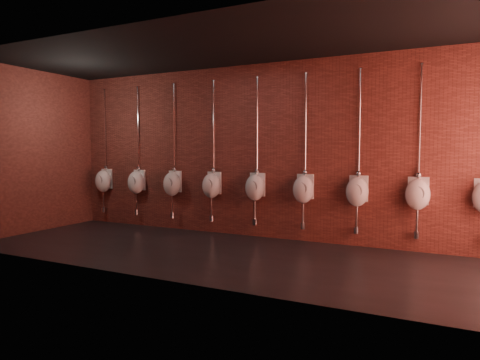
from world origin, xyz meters
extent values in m
plane|color=black|center=(0.00, 0.00, 0.00)|extent=(8.50, 8.50, 0.00)
cube|color=black|center=(0.00, 0.00, 3.20)|extent=(8.50, 3.00, 0.04)
cube|color=brown|center=(0.00, 1.50, 1.60)|extent=(8.50, 0.04, 3.20)
cube|color=brown|center=(0.00, -1.50, 1.60)|extent=(8.50, 0.04, 3.20)
cube|color=brown|center=(-4.25, 0.00, 1.60)|extent=(0.04, 3.00, 3.20)
ellipsoid|color=white|center=(-3.77, 1.36, 0.93)|extent=(0.40, 0.36, 0.49)
cube|color=white|center=(-3.77, 1.48, 0.98)|extent=(0.32, 0.08, 0.44)
cylinder|color=#959595|center=(-3.77, 1.24, 0.96)|extent=(0.21, 0.05, 0.21)
cylinder|color=silver|center=(-3.77, 1.46, 2.06)|extent=(0.03, 0.03, 1.77)
sphere|color=silver|center=(-3.77, 1.45, 1.24)|extent=(0.09, 0.09, 0.09)
cylinder|color=silver|center=(-3.77, 1.46, 2.95)|extent=(0.06, 0.06, 0.01)
cylinder|color=silver|center=(-3.77, 1.36, 0.56)|extent=(0.03, 0.03, 0.39)
cylinder|color=silver|center=(-3.77, 1.36, 0.30)|extent=(0.09, 0.09, 0.12)
cylinder|color=silver|center=(-3.77, 1.44, 0.30)|extent=(0.03, 0.16, 0.03)
ellipsoid|color=white|center=(-2.85, 1.36, 0.93)|extent=(0.40, 0.36, 0.49)
cube|color=white|center=(-2.85, 1.48, 0.98)|extent=(0.32, 0.08, 0.44)
cylinder|color=#959595|center=(-2.85, 1.24, 0.96)|extent=(0.21, 0.05, 0.21)
cylinder|color=silver|center=(-2.85, 1.46, 2.06)|extent=(0.03, 0.03, 1.77)
sphere|color=silver|center=(-2.85, 1.45, 1.24)|extent=(0.09, 0.09, 0.09)
cylinder|color=silver|center=(-2.85, 1.46, 2.95)|extent=(0.06, 0.06, 0.01)
cylinder|color=silver|center=(-2.85, 1.36, 0.56)|extent=(0.03, 0.03, 0.39)
cylinder|color=silver|center=(-2.85, 1.36, 0.30)|extent=(0.09, 0.09, 0.12)
cylinder|color=silver|center=(-2.85, 1.44, 0.30)|extent=(0.03, 0.16, 0.03)
ellipsoid|color=white|center=(-1.92, 1.36, 0.93)|extent=(0.40, 0.36, 0.49)
cube|color=white|center=(-1.92, 1.48, 0.98)|extent=(0.32, 0.08, 0.44)
cylinder|color=#959595|center=(-1.92, 1.24, 0.96)|extent=(0.21, 0.05, 0.21)
cylinder|color=silver|center=(-1.92, 1.46, 2.06)|extent=(0.03, 0.03, 1.77)
sphere|color=silver|center=(-1.92, 1.45, 1.24)|extent=(0.09, 0.09, 0.09)
cylinder|color=silver|center=(-1.92, 1.46, 2.95)|extent=(0.06, 0.06, 0.01)
cylinder|color=silver|center=(-1.92, 1.36, 0.56)|extent=(0.03, 0.03, 0.39)
cylinder|color=silver|center=(-1.92, 1.36, 0.30)|extent=(0.09, 0.09, 0.12)
cylinder|color=silver|center=(-1.92, 1.44, 0.30)|extent=(0.03, 0.16, 0.03)
ellipsoid|color=white|center=(-1.00, 1.36, 0.93)|extent=(0.40, 0.36, 0.49)
cube|color=white|center=(-1.00, 1.48, 0.98)|extent=(0.32, 0.08, 0.44)
cylinder|color=#959595|center=(-1.00, 1.24, 0.96)|extent=(0.21, 0.05, 0.21)
cylinder|color=silver|center=(-1.00, 1.46, 2.06)|extent=(0.03, 0.03, 1.77)
sphere|color=silver|center=(-1.00, 1.45, 1.24)|extent=(0.09, 0.09, 0.09)
cylinder|color=silver|center=(-1.00, 1.46, 2.95)|extent=(0.06, 0.06, 0.01)
cylinder|color=silver|center=(-1.00, 1.36, 0.56)|extent=(0.03, 0.03, 0.39)
cylinder|color=silver|center=(-1.00, 1.36, 0.30)|extent=(0.09, 0.09, 0.12)
cylinder|color=silver|center=(-1.00, 1.44, 0.30)|extent=(0.03, 0.16, 0.03)
ellipsoid|color=white|center=(-0.07, 1.36, 0.93)|extent=(0.40, 0.36, 0.49)
cube|color=white|center=(-0.07, 1.48, 0.98)|extent=(0.32, 0.08, 0.44)
cylinder|color=#959595|center=(-0.07, 1.24, 0.96)|extent=(0.21, 0.05, 0.21)
cylinder|color=silver|center=(-0.07, 1.46, 2.06)|extent=(0.03, 0.03, 1.77)
sphere|color=silver|center=(-0.07, 1.45, 1.24)|extent=(0.09, 0.09, 0.09)
cylinder|color=silver|center=(-0.07, 1.46, 2.95)|extent=(0.06, 0.06, 0.01)
cylinder|color=silver|center=(-0.07, 1.36, 0.56)|extent=(0.03, 0.03, 0.39)
cylinder|color=silver|center=(-0.07, 1.36, 0.30)|extent=(0.09, 0.09, 0.12)
cylinder|color=silver|center=(-0.07, 1.44, 0.30)|extent=(0.03, 0.16, 0.03)
ellipsoid|color=white|center=(0.85, 1.36, 0.93)|extent=(0.40, 0.36, 0.49)
cube|color=white|center=(0.85, 1.48, 0.98)|extent=(0.32, 0.08, 0.44)
cylinder|color=#959595|center=(0.85, 1.24, 0.96)|extent=(0.21, 0.05, 0.21)
cylinder|color=silver|center=(0.85, 1.46, 2.06)|extent=(0.03, 0.03, 1.77)
sphere|color=silver|center=(0.85, 1.45, 1.24)|extent=(0.09, 0.09, 0.09)
cylinder|color=silver|center=(0.85, 1.46, 2.95)|extent=(0.06, 0.06, 0.01)
cylinder|color=silver|center=(0.85, 1.36, 0.56)|extent=(0.03, 0.03, 0.39)
cylinder|color=silver|center=(0.85, 1.36, 0.30)|extent=(0.09, 0.09, 0.12)
cylinder|color=silver|center=(0.85, 1.44, 0.30)|extent=(0.03, 0.16, 0.03)
ellipsoid|color=white|center=(1.77, 1.36, 0.93)|extent=(0.40, 0.36, 0.49)
cube|color=white|center=(1.77, 1.48, 0.98)|extent=(0.32, 0.08, 0.44)
cylinder|color=#959595|center=(1.77, 1.24, 0.96)|extent=(0.21, 0.05, 0.21)
cylinder|color=silver|center=(1.77, 1.46, 2.06)|extent=(0.03, 0.03, 1.77)
sphere|color=silver|center=(1.77, 1.45, 1.24)|extent=(0.09, 0.09, 0.09)
cylinder|color=silver|center=(1.77, 1.46, 2.95)|extent=(0.06, 0.06, 0.01)
cylinder|color=silver|center=(1.77, 1.36, 0.56)|extent=(0.03, 0.03, 0.39)
cylinder|color=silver|center=(1.77, 1.36, 0.30)|extent=(0.09, 0.09, 0.12)
cylinder|color=silver|center=(1.77, 1.44, 0.30)|extent=(0.03, 0.16, 0.03)
ellipsoid|color=white|center=(2.70, 1.36, 0.93)|extent=(0.40, 0.36, 0.49)
cube|color=white|center=(2.70, 1.48, 0.98)|extent=(0.32, 0.08, 0.44)
cylinder|color=#959595|center=(2.70, 1.24, 0.96)|extent=(0.21, 0.05, 0.21)
cylinder|color=silver|center=(2.70, 1.46, 2.06)|extent=(0.03, 0.03, 1.77)
sphere|color=silver|center=(2.70, 1.45, 1.24)|extent=(0.09, 0.09, 0.09)
cylinder|color=silver|center=(2.70, 1.46, 2.95)|extent=(0.06, 0.06, 0.01)
cylinder|color=silver|center=(2.70, 1.36, 0.56)|extent=(0.03, 0.03, 0.39)
cylinder|color=silver|center=(2.70, 1.36, 0.30)|extent=(0.09, 0.09, 0.12)
cylinder|color=silver|center=(2.70, 1.44, 0.30)|extent=(0.03, 0.16, 0.03)
camera|label=1|loc=(3.13, -5.78, 1.62)|focal=32.00mm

